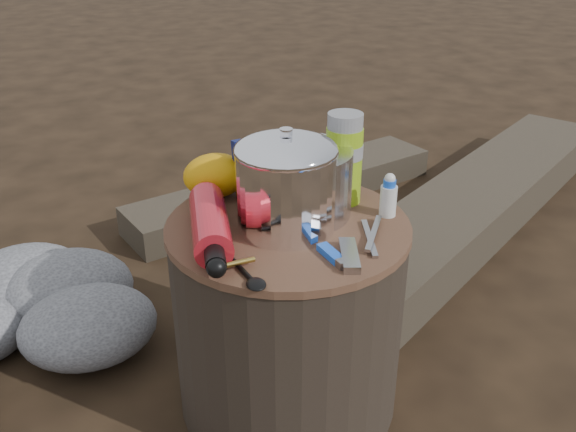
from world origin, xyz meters
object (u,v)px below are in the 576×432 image
object	(u,v)px
stump	(288,316)
camping_pot	(286,182)
fuel_bottle	(210,224)
log_main	(478,202)
travel_mug	(330,168)
thermos	(344,159)

from	to	relation	value
stump	camping_pot	distance (m)	0.33
camping_pot	stump	bearing A→B (deg)	60.39
stump	fuel_bottle	size ratio (longest dim) A/B	1.67
log_main	travel_mug	distance (m)	1.04
camping_pot	travel_mug	size ratio (longest dim) A/B	1.88
stump	log_main	bearing A→B (deg)	35.68
stump	travel_mug	size ratio (longest dim) A/B	4.75
stump	fuel_bottle	world-z (taller)	fuel_bottle
log_main	travel_mug	world-z (taller)	travel_mug
fuel_bottle	stump	bearing A→B (deg)	15.11
thermos	camping_pot	bearing A→B (deg)	-151.45
fuel_bottle	thermos	size ratio (longest dim) A/B	1.52
thermos	stump	bearing A→B (deg)	-154.59
stump	thermos	size ratio (longest dim) A/B	2.54
travel_mug	stump	bearing A→B (deg)	-135.87
stump	log_main	xyz separation A→B (m)	(0.93, 0.67, -0.15)
stump	camping_pot	bearing A→B (deg)	-119.61
stump	travel_mug	distance (m)	0.35
camping_pot	travel_mug	bearing A→B (deg)	45.39
travel_mug	log_main	bearing A→B (deg)	33.91
log_main	travel_mug	xyz separation A→B (m)	(-0.79, -0.53, 0.44)
stump	travel_mug	world-z (taller)	travel_mug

